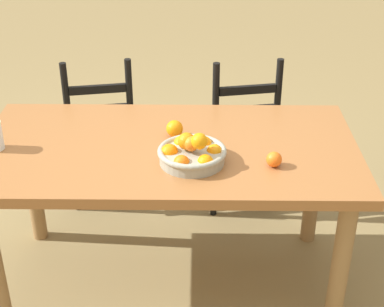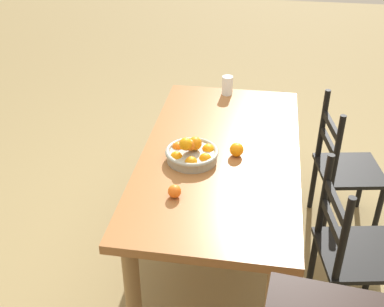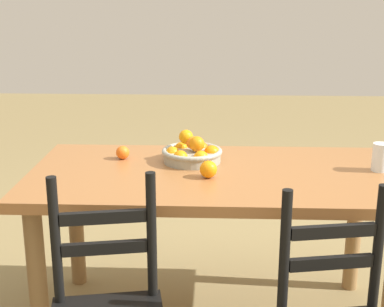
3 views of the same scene
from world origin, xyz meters
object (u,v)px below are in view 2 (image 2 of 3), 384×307
object	(u,v)px
dining_table	(220,167)
orange_loose_0	(175,191)
chair_by_cabinet	(351,254)
orange_loose_1	(237,150)
drinking_glass	(227,85)
chair_near_window	(344,170)
fruit_bowl	(192,153)

from	to	relation	value
dining_table	orange_loose_0	xyz separation A→B (m)	(0.44, -0.17, 0.13)
chair_by_cabinet	orange_loose_1	size ratio (longest dim) A/B	12.21
dining_table	orange_loose_0	distance (m)	0.49
dining_table	orange_loose_1	world-z (taller)	orange_loose_1
orange_loose_0	drinking_glass	bearing A→B (deg)	173.48
orange_loose_0	dining_table	bearing A→B (deg)	158.43
chair_by_cabinet	orange_loose_0	xyz separation A→B (m)	(0.08, -0.88, 0.34)
orange_loose_0	chair_near_window	bearing A→B (deg)	133.20
dining_table	drinking_glass	size ratio (longest dim) A/B	13.02
fruit_bowl	orange_loose_0	world-z (taller)	fruit_bowl
dining_table	chair_by_cabinet	xyz separation A→B (m)	(0.36, 0.70, -0.21)
chair_by_cabinet	chair_near_window	bearing A→B (deg)	-13.56
dining_table	drinking_glass	xyz separation A→B (m)	(-0.74, -0.04, 0.16)
chair_by_cabinet	orange_loose_1	bearing A→B (deg)	50.90
dining_table	chair_by_cabinet	bearing A→B (deg)	62.87
chair_by_cabinet	orange_loose_1	distance (m)	0.79
fruit_bowl	orange_loose_0	bearing A→B (deg)	-5.23
orange_loose_0	orange_loose_1	world-z (taller)	orange_loose_1
chair_by_cabinet	fruit_bowl	size ratio (longest dim) A/B	3.23
chair_by_cabinet	fruit_bowl	xyz separation A→B (m)	(-0.26, -0.85, 0.36)
orange_loose_1	dining_table	bearing A→B (deg)	-106.39
chair_near_window	orange_loose_0	size ratio (longest dim) A/B	14.00
chair_near_window	fruit_bowl	bearing A→B (deg)	110.41
chair_by_cabinet	drinking_glass	distance (m)	1.38
dining_table	fruit_bowl	size ratio (longest dim) A/B	5.80
chair_by_cabinet	orange_loose_1	xyz separation A→B (m)	(-0.34, -0.62, 0.35)
chair_by_cabinet	fruit_bowl	bearing A→B (deg)	62.57
dining_table	drinking_glass	bearing A→B (deg)	-176.96
dining_table	chair_by_cabinet	size ratio (longest dim) A/B	1.79
fruit_bowl	drinking_glass	bearing A→B (deg)	172.98
chair_near_window	orange_loose_0	distance (m)	1.31
chair_by_cabinet	orange_loose_0	size ratio (longest dim) A/B	14.30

